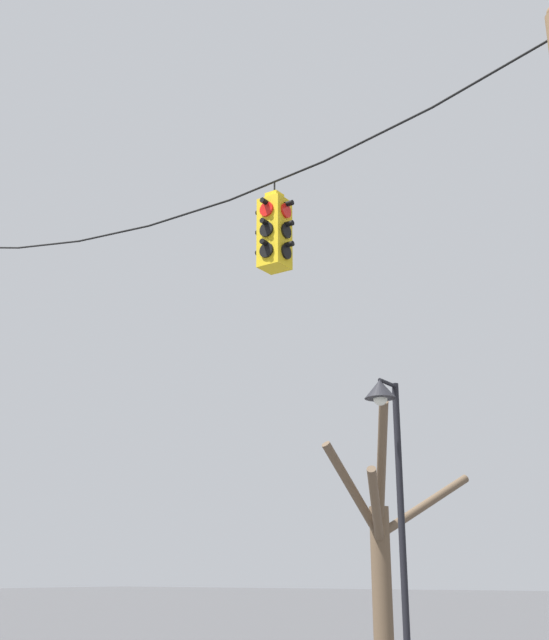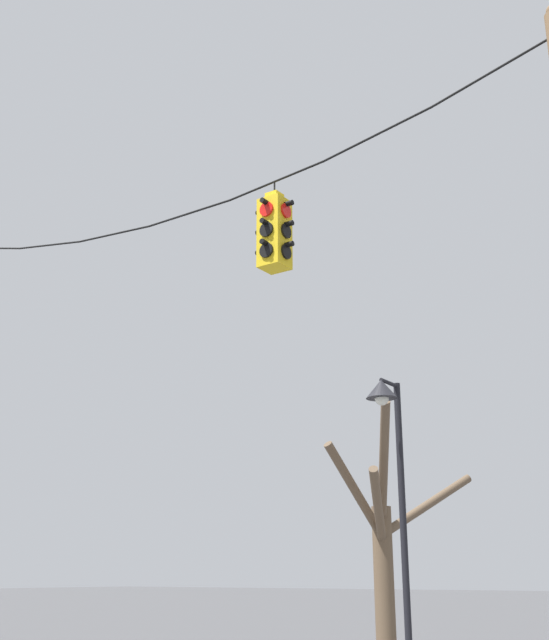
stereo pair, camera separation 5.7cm
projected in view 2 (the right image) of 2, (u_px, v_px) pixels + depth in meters
The scene contains 4 objects.
span_wire at pixel (189, 198), 11.61m from camera, with size 10.67×0.03×0.77m.
traffic_light_over_intersection at pixel (274, 233), 10.50m from camera, with size 0.58×0.58×1.23m.
street_lamp at pixel (390, 444), 13.92m from camera, with size 0.55×0.95×5.25m.
bare_tree at pixel (386, 550), 16.99m from camera, with size 1.77×4.01×5.32m.
Camera 2 is at (7.04, -7.49, 1.93)m, focal length 45.00 mm.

